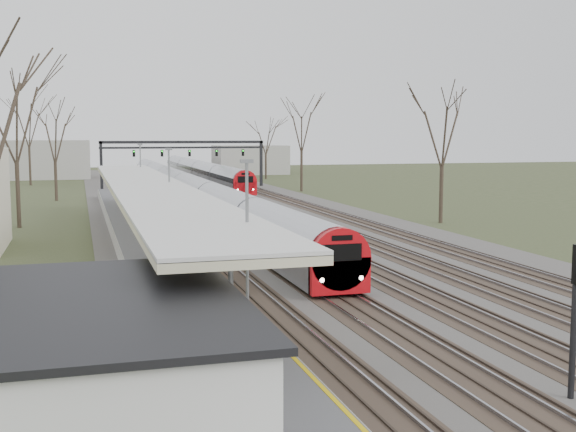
# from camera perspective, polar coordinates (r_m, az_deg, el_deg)

# --- Properties ---
(track_bed) EXTENTS (24.00, 160.00, 0.22)m
(track_bed) POSITION_cam_1_polar(r_m,az_deg,el_deg) (64.40, -4.49, 0.39)
(track_bed) COLOR #474442
(track_bed) RESTS_ON ground
(platform) EXTENTS (3.50, 69.00, 1.00)m
(platform) POSITION_cam_1_polar(r_m,az_deg,el_deg) (45.81, -11.48, -1.62)
(platform) COLOR #9E9B93
(platform) RESTS_ON ground
(canopy) EXTENTS (4.10, 50.00, 3.11)m
(canopy) POSITION_cam_1_polar(r_m,az_deg,el_deg) (40.98, -11.06, 2.28)
(canopy) COLOR slate
(canopy) RESTS_ON platform
(station_building) EXTENTS (6.00, 9.00, 3.20)m
(station_building) POSITION_cam_1_polar(r_m,az_deg,el_deg) (16.57, -15.08, -12.11)
(station_building) COLOR silver
(station_building) RESTS_ON ground
(signal_gantry) EXTENTS (21.00, 0.59, 6.08)m
(signal_gantry) POSITION_cam_1_polar(r_m,az_deg,el_deg) (93.64, -8.24, 5.20)
(signal_gantry) COLOR black
(signal_gantry) RESTS_ON ground
(tree_west_far) EXTENTS (5.50, 5.50, 11.33)m
(tree_west_far) POSITION_cam_1_polar(r_m,az_deg,el_deg) (55.91, -20.78, 7.25)
(tree_west_far) COLOR #2D231C
(tree_west_far) RESTS_ON ground
(tree_east_far) EXTENTS (5.00, 5.00, 10.30)m
(tree_east_far) POSITION_cam_1_polar(r_m,az_deg,el_deg) (56.43, 12.13, 6.77)
(tree_east_far) COLOR #2D231C
(tree_east_far) RESTS_ON ground
(train_near) EXTENTS (2.62, 90.21, 3.05)m
(train_near) POSITION_cam_1_polar(r_m,az_deg,el_deg) (73.01, -8.12, 2.18)
(train_near) COLOR #A1A4AB
(train_near) RESTS_ON ground
(train_far) EXTENTS (2.62, 60.21, 3.05)m
(train_far) POSITION_cam_1_polar(r_m,az_deg,el_deg) (107.11, -6.93, 3.53)
(train_far) COLOR #A1A4AB
(train_far) RESTS_ON ground
(passenger) EXTENTS (0.39, 0.58, 1.57)m
(passenger) POSITION_cam_1_polar(r_m,az_deg,el_deg) (20.96, -5.89, -7.47)
(passenger) COLOR #2C3F56
(passenger) RESTS_ON platform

